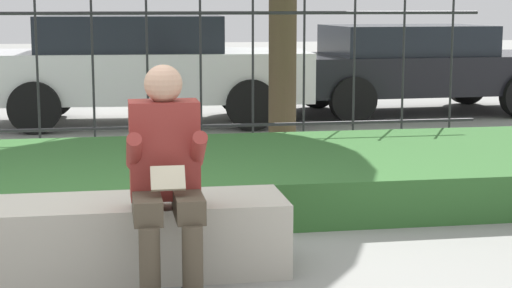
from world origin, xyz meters
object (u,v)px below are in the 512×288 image
object	(u,v)px
person_seated_reader	(166,170)
car_parked_right	(413,65)
stone_bench	(70,244)
car_parked_center	(142,66)

from	to	relation	value
person_seated_reader	car_parked_right	bearing A→B (deg)	60.73
stone_bench	car_parked_right	bearing A→B (deg)	56.35
car_parked_center	car_parked_right	bearing A→B (deg)	9.94
stone_bench	car_parked_center	world-z (taller)	car_parked_center
person_seated_reader	car_parked_center	xyz separation A→B (m)	(0.14, 6.74, 0.08)
stone_bench	car_parked_center	xyz separation A→B (m)	(0.68, 6.41, 0.56)
car_parked_center	person_seated_reader	bearing A→B (deg)	-87.64
person_seated_reader	car_parked_center	distance (m)	6.74
stone_bench	person_seated_reader	distance (m)	0.79
stone_bench	person_seated_reader	size ratio (longest dim) A/B	2.03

